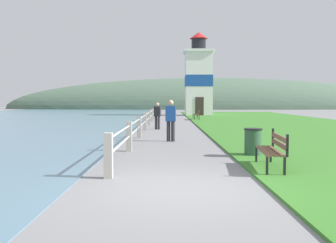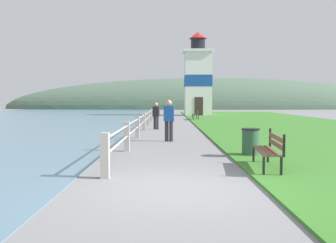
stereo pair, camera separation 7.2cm
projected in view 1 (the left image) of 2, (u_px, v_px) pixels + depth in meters
ground_plane at (181, 189)px, 7.01m from camera, size 160.00×160.00×0.00m
grass_verge at (285, 125)px, 25.05m from camera, size 12.00×54.19×0.06m
seawall_railing at (147, 118)px, 22.80m from camera, size 0.18×29.89×0.98m
park_bench_near at (273, 148)px, 8.89m from camera, size 0.65×1.81×0.94m
park_bench_midway at (197, 114)px, 31.72m from camera, size 0.48×1.77×0.94m
lighthouse at (198, 79)px, 40.90m from camera, size 3.27×3.27×9.06m
person_strolling at (157, 115)px, 21.38m from camera, size 0.42×0.30×1.53m
person_by_railing at (170, 119)px, 15.13m from camera, size 0.43×0.26×1.68m
trash_bin at (253, 142)px, 11.06m from camera, size 0.54×0.54×0.84m
distant_hillside at (210, 109)px, 73.03m from camera, size 80.00×16.00×12.00m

